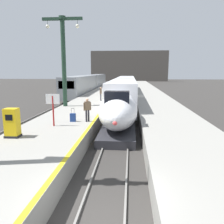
{
  "coord_description": "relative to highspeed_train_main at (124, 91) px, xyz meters",
  "views": [
    {
      "loc": [
        0.88,
        -6.12,
        4.62
      ],
      "look_at": [
        -0.41,
        9.43,
        1.8
      ],
      "focal_mm": 36.16,
      "sensor_mm": 36.0,
      "label": 1
    }
  ],
  "objects": [
    {
      "name": "rail_secondary_left",
      "position": [
        -8.85,
        2.22,
        -1.86
      ],
      "size": [
        0.08,
        110.0,
        0.12
      ],
      "primitive_type": "cube",
      "color": "slate",
      "rests_on": "ground"
    },
    {
      "name": "passenger_mid_platform",
      "position": [
        -2.79,
        -3.93,
        0.12
      ],
      "size": [
        0.24,
        0.57,
        1.69
      ],
      "color": "#23232D",
      "rests_on": "platform_left"
    },
    {
      "name": "platform_right",
      "position": [
        4.05,
        -0.53,
        -1.4
      ],
      "size": [
        4.8,
        110.0,
        1.05
      ],
      "primitive_type": "cube",
      "color": "gray",
      "rests_on": "ground"
    },
    {
      "name": "highspeed_train_main",
      "position": [
        0.0,
        0.0,
        0.0
      ],
      "size": [
        2.92,
        38.68,
        3.6
      ],
      "color": "silver",
      "rests_on": "ground"
    },
    {
      "name": "departure_info_board",
      "position": [
        -4.17,
        -17.21,
        0.64
      ],
      "size": [
        0.9,
        0.1,
        2.12
      ],
      "color": "maroon",
      "rests_on": "platform_left"
    },
    {
      "name": "ticket_machine_yellow",
      "position": [
        -5.55,
        -19.91,
        -0.13
      ],
      "size": [
        0.76,
        0.62,
        1.6
      ],
      "color": "yellow",
      "rests_on": "platform_left"
    },
    {
      "name": "passenger_near_edge",
      "position": [
        -2.19,
        -15.74,
        0.12
      ],
      "size": [
        0.5,
        0.38,
        1.69
      ],
      "color": "#23232D",
      "rests_on": "platform_left"
    },
    {
      "name": "rail_secondary_right",
      "position": [
        -7.35,
        2.22,
        -1.86
      ],
      "size": [
        0.08,
        110.0,
        0.12
      ],
      "primitive_type": "cube",
      "color": "slate",
      "rests_on": "ground"
    },
    {
      "name": "platform_left",
      "position": [
        -4.05,
        -0.53,
        -1.4
      ],
      "size": [
        4.8,
        110.0,
        1.05
      ],
      "primitive_type": "cube",
      "color": "gray",
      "rests_on": "ground"
    },
    {
      "name": "terminus_back_wall",
      "position": [
        0.0,
        76.72,
        5.08
      ],
      "size": [
        36.0,
        2.0,
        14.0
      ],
      "primitive_type": "cube",
      "color": "#4C4742",
      "rests_on": "ground"
    },
    {
      "name": "rolling_suitcase",
      "position": [
        -3.24,
        -15.82,
        -0.57
      ],
      "size": [
        0.4,
        0.22,
        0.98
      ],
      "color": "navy",
      "rests_on": "platform_left"
    },
    {
      "name": "platform_left_safety_stripe",
      "position": [
        -1.77,
        -0.53,
        -0.87
      ],
      "size": [
        0.2,
        107.8,
        0.01
      ],
      "primitive_type": "cube",
      "color": "yellow",
      "rests_on": "platform_left"
    },
    {
      "name": "regional_train_adjacent",
      "position": [
        -8.1,
        17.67,
        0.21
      ],
      "size": [
        2.85,
        36.6,
        3.8
      ],
      "color": "gray",
      "rests_on": "ground"
    },
    {
      "name": "rail_main_left",
      "position": [
        -0.75,
        2.22,
        -1.86
      ],
      "size": [
        0.08,
        110.0,
        0.12
      ],
      "primitive_type": "cube",
      "color": "slate",
      "rests_on": "ground"
    },
    {
      "name": "station_column_mid",
      "position": [
        -5.9,
        -8.62,
        4.49
      ],
      "size": [
        4.0,
        0.68,
        8.88
      ],
      "color": "#1E3828",
      "rests_on": "platform_left"
    },
    {
      "name": "rail_main_right",
      "position": [
        0.75,
        2.22,
        -1.86
      ],
      "size": [
        0.08,
        110.0,
        0.12
      ],
      "primitive_type": "cube",
      "color": "slate",
      "rests_on": "ground"
    }
  ]
}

